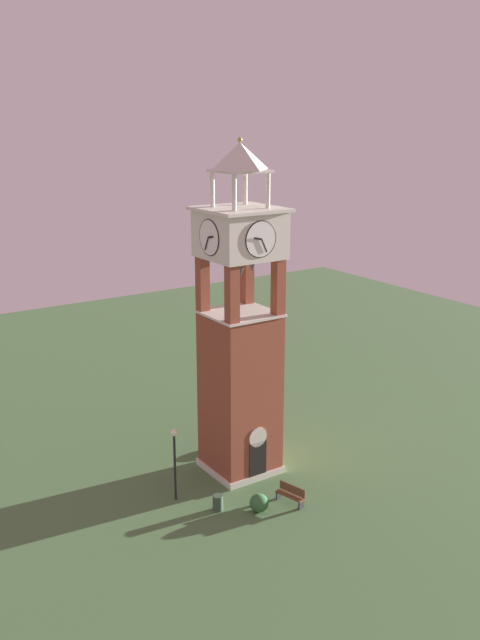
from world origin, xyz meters
name	(u,v)px	position (x,y,z in m)	size (l,w,h in m)	color
ground	(240,468)	(0.00, 0.00, 0.00)	(80.00, 80.00, 0.00)	#476B3D
clock_tower	(240,345)	(0.00, 0.00, 7.19)	(3.97, 3.97, 17.84)	brown
park_bench	(291,494)	(0.08, -4.48, 0.48)	(0.82, 1.66, 0.95)	brown
lamp_post	(174,451)	(-4.57, -0.93, 2.69)	(0.36, 0.36, 3.88)	black
trash_bin	(218,503)	(-3.32, -2.99, 0.40)	(0.52, 0.52, 0.80)	#38513D
shrub_near_entry	(236,441)	(1.26, 2.35, 0.34)	(1.19, 1.19, 0.68)	#336638
shrub_left_of_tower	(259,503)	(-1.68, -4.21, 0.45)	(0.95, 0.95, 0.89)	#336638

